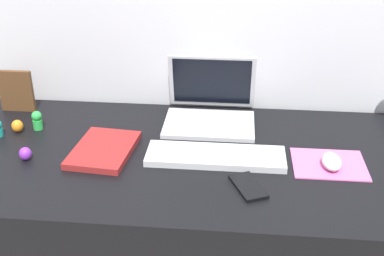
{
  "coord_description": "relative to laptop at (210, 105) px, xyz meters",
  "views": [
    {
      "loc": [
        0.15,
        -1.29,
        1.49
      ],
      "look_at": [
        0.03,
        0.0,
        0.83
      ],
      "focal_mm": 46.33,
      "sensor_mm": 36.0,
      "label": 1
    }
  ],
  "objects": [
    {
      "name": "desk",
      "position": [
        -0.07,
        -0.25,
        -0.42
      ],
      "size": [
        1.7,
        0.71,
        0.74
      ],
      "primitive_type": "cube",
      "color": "black",
      "rests_on": "ground_plane"
    },
    {
      "name": "mouse",
      "position": [
        0.37,
        -0.29,
        -0.03
      ],
      "size": [
        0.06,
        0.1,
        0.03
      ],
      "primitive_type": "ellipsoid",
      "color": "silver",
      "rests_on": "mousepad"
    },
    {
      "name": "picture_frame",
      "position": [
        -0.69,
        0.01,
        0.02
      ],
      "size": [
        0.12,
        0.02,
        0.15
      ],
      "primitive_type": "cube",
      "color": "brown",
      "rests_on": "desk"
    },
    {
      "name": "toy_figurine_green",
      "position": [
        -0.56,
        -0.13,
        -0.02
      ],
      "size": [
        0.03,
        0.03,
        0.06
      ],
      "color": "green",
      "rests_on": "desk"
    },
    {
      "name": "notebook_pad",
      "position": [
        -0.31,
        -0.26,
        -0.04
      ],
      "size": [
        0.19,
        0.25,
        0.02
      ],
      "primitive_type": "cube",
      "rotation": [
        0.0,
        0.0,
        -0.09
      ],
      "color": "maroon",
      "rests_on": "desk"
    },
    {
      "name": "toy_figurine_purple",
      "position": [
        -0.53,
        -0.33,
        -0.03
      ],
      "size": [
        0.04,
        0.04,
        0.04
      ],
      "primitive_type": "ellipsoid",
      "color": "purple",
      "rests_on": "desk"
    },
    {
      "name": "toy_figurine_orange",
      "position": [
        -0.62,
        -0.15,
        -0.03
      ],
      "size": [
        0.04,
        0.04,
        0.04
      ],
      "primitive_type": "ellipsoid",
      "color": "orange",
      "rests_on": "desk"
    },
    {
      "name": "cell_phone",
      "position": [
        0.13,
        -0.41,
        -0.05
      ],
      "size": [
        0.11,
        0.14,
        0.01
      ],
      "primitive_type": "cube",
      "rotation": [
        0.0,
        0.0,
        0.42
      ],
      "color": "black",
      "rests_on": "desk"
    },
    {
      "name": "mousepad",
      "position": [
        0.36,
        -0.27,
        -0.05
      ],
      "size": [
        0.21,
        0.17,
        0.0
      ],
      "primitive_type": "cube",
      "color": "pink",
      "rests_on": "desk"
    },
    {
      "name": "keyboard",
      "position": [
        0.03,
        -0.27,
        -0.04
      ],
      "size": [
        0.41,
        0.13,
        0.02
      ],
      "primitive_type": "cube",
      "color": "silver",
      "rests_on": "desk"
    },
    {
      "name": "back_wall",
      "position": [
        -0.07,
        0.14,
        0.03
      ],
      "size": [
        2.9,
        0.05,
        1.66
      ],
      "primitive_type": "cube",
      "color": "silver",
      "rests_on": "ground_plane"
    },
    {
      "name": "laptop",
      "position": [
        0.0,
        0.0,
        0.0
      ],
      "size": [
        0.3,
        0.26,
        0.21
      ],
      "color": "silver",
      "rests_on": "desk"
    }
  ]
}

